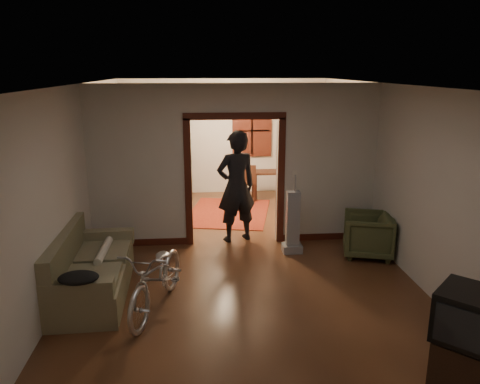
{
  "coord_description": "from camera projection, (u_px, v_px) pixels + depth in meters",
  "views": [
    {
      "loc": [
        -0.62,
        -7.19,
        3.04
      ],
      "look_at": [
        0.0,
        -0.3,
        1.2
      ],
      "focal_mm": 35.0,
      "sensor_mm": 36.0,
      "label": 1
    }
  ],
  "objects": [
    {
      "name": "floor",
      "position": [
        238.0,
        257.0,
        7.76
      ],
      "size": [
        5.0,
        8.5,
        0.01
      ],
      "primitive_type": "cube",
      "color": "#3F2214",
      "rests_on": "ground"
    },
    {
      "name": "ceiling",
      "position": [
        238.0,
        84.0,
        7.04
      ],
      "size": [
        5.0,
        8.5,
        0.01
      ],
      "primitive_type": "cube",
      "color": "white",
      "rests_on": "floor"
    },
    {
      "name": "wall_back",
      "position": [
        223.0,
        137.0,
        11.49
      ],
      "size": [
        5.0,
        0.02,
        2.8
      ],
      "primitive_type": "cube",
      "color": "beige",
      "rests_on": "floor"
    },
    {
      "name": "wall_left",
      "position": [
        77.0,
        178.0,
        7.18
      ],
      "size": [
        0.02,
        8.5,
        2.8
      ],
      "primitive_type": "cube",
      "color": "beige",
      "rests_on": "floor"
    },
    {
      "name": "wall_right",
      "position": [
        391.0,
        172.0,
        7.62
      ],
      "size": [
        0.02,
        8.5,
        2.8
      ],
      "primitive_type": "cube",
      "color": "beige",
      "rests_on": "floor"
    },
    {
      "name": "partition_wall",
      "position": [
        235.0,
        165.0,
        8.12
      ],
      "size": [
        5.0,
        0.14,
        2.8
      ],
      "primitive_type": "cube",
      "color": "beige",
      "rests_on": "floor"
    },
    {
      "name": "door_casing",
      "position": [
        235.0,
        182.0,
        8.2
      ],
      "size": [
        1.74,
        0.2,
        2.32
      ],
      "primitive_type": "cube",
      "color": "#3F160E",
      "rests_on": "floor"
    },
    {
      "name": "far_window",
      "position": [
        252.0,
        131.0,
        11.47
      ],
      "size": [
        0.98,
        0.06,
        1.28
      ],
      "primitive_type": "cube",
      "color": "black",
      "rests_on": "wall_back"
    },
    {
      "name": "chandelier",
      "position": [
        228.0,
        103.0,
        9.56
      ],
      "size": [
        0.24,
        0.24,
        0.24
      ],
      "primitive_type": "sphere",
      "color": "#FFE0A5",
      "rests_on": "ceiling"
    },
    {
      "name": "light_switch",
      "position": [
        295.0,
        174.0,
        8.18
      ],
      "size": [
        0.08,
        0.01,
        0.12
      ],
      "primitive_type": "cube",
      "color": "silver",
      "rests_on": "partition_wall"
    },
    {
      "name": "sofa",
      "position": [
        92.0,
        264.0,
        6.36
      ],
      "size": [
        0.95,
        1.99,
        0.9
      ],
      "primitive_type": "cube",
      "rotation": [
        0.0,
        0.0,
        0.03
      ],
      "color": "brown",
      "rests_on": "floor"
    },
    {
      "name": "rolled_paper",
      "position": [
        104.0,
        251.0,
        6.64
      ],
      "size": [
        0.11,
        0.88,
        0.11
      ],
      "primitive_type": "cylinder",
      "rotation": [
        1.57,
        0.0,
        0.0
      ],
      "color": "beige",
      "rests_on": "sofa"
    },
    {
      "name": "jacket",
      "position": [
        78.0,
        278.0,
        5.43
      ],
      "size": [
        0.47,
        0.35,
        0.14
      ],
      "primitive_type": "ellipsoid",
      "color": "black",
      "rests_on": "sofa"
    },
    {
      "name": "bicycle",
      "position": [
        157.0,
        277.0,
        5.98
      ],
      "size": [
        1.06,
        1.83,
        0.91
      ],
      "primitive_type": "imported",
      "rotation": [
        0.0,
        0.0,
        -0.28
      ],
      "color": "silver",
      "rests_on": "floor"
    },
    {
      "name": "armchair",
      "position": [
        368.0,
        235.0,
        7.76
      ],
      "size": [
        0.98,
        0.96,
        0.72
      ],
      "primitive_type": "imported",
      "rotation": [
        0.0,
        0.0,
        -1.86
      ],
      "color": "#434A2A",
      "rests_on": "floor"
    },
    {
      "name": "tv_stand",
      "position": [
        461.0,
        362.0,
        4.61
      ],
      "size": [
        0.7,
        0.7,
        0.47
      ],
      "primitive_type": "cube",
      "rotation": [
        0.0,
        0.0,
        0.78
      ],
      "color": "black",
      "rests_on": "floor"
    },
    {
      "name": "crt_tv",
      "position": [
        467.0,
        315.0,
        4.48
      ],
      "size": [
        0.78,
        0.78,
        0.5
      ],
      "primitive_type": "cube",
      "rotation": [
        0.0,
        0.0,
        0.78
      ],
      "color": "black",
      "rests_on": "tv_stand"
    },
    {
      "name": "vacuum",
      "position": [
        293.0,
        222.0,
        7.85
      ],
      "size": [
        0.39,
        0.35,
        1.07
      ],
      "primitive_type": "cube",
      "rotation": [
        0.0,
        0.0,
        -0.31
      ],
      "color": "gray",
      "rests_on": "floor"
    },
    {
      "name": "person",
      "position": [
        236.0,
        187.0,
        8.29
      ],
      "size": [
        0.85,
        0.69,
        2.0
      ],
      "primitive_type": "imported",
      "rotation": [
        0.0,
        0.0,
        3.48
      ],
      "color": "black",
      "rests_on": "floor"
    },
    {
      "name": "oriental_rug",
      "position": [
        229.0,
        213.0,
        10.12
      ],
      "size": [
        2.07,
        2.47,
        0.02
      ],
      "primitive_type": "cube",
      "rotation": [
        0.0,
        0.0,
        -0.21
      ],
      "color": "maroon",
      "rests_on": "floor"
    },
    {
      "name": "locker",
      "position": [
        173.0,
        166.0,
        10.99
      ],
      "size": [
        0.86,
        0.58,
        1.6
      ],
      "primitive_type": "cube",
      "rotation": [
        0.0,
        0.0,
        0.18
      ],
      "color": "#28301C",
      "rests_on": "floor"
    },
    {
      "name": "globe",
      "position": [
        171.0,
        118.0,
        10.7
      ],
      "size": [
        0.27,
        0.27,
        0.27
      ],
      "primitive_type": "sphere",
      "color": "#1E5972",
      "rests_on": "locker"
    },
    {
      "name": "desk",
      "position": [
        272.0,
        185.0,
        11.15
      ],
      "size": [
        0.96,
        0.62,
        0.67
      ],
      "primitive_type": "cube",
      "rotation": [
        0.0,
        0.0,
        0.14
      ],
      "color": "#331A11",
      "rests_on": "floor"
    },
    {
      "name": "desk_chair",
      "position": [
        246.0,
        182.0,
        10.96
      ],
      "size": [
        0.48,
        0.48,
        0.89
      ],
      "primitive_type": "cube",
      "rotation": [
        0.0,
        0.0,
        -0.25
      ],
      "color": "#331A11",
      "rests_on": "floor"
    }
  ]
}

